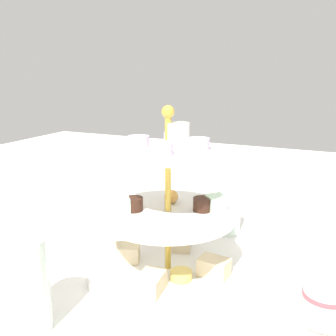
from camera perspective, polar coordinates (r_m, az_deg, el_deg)
ground_plane at (r=0.68m, az=0.00°, el=-15.36°), size 2.40×2.40×0.00m
tiered_serving_stand at (r=0.64m, az=0.05°, el=-8.51°), size 0.27×0.27×0.28m
water_glass_tall_right at (r=0.55m, az=-20.80°, el=-16.02°), size 0.07×0.07×0.13m
water_glass_short_left at (r=0.69m, az=20.55°, el=-12.21°), size 0.06×0.06×0.07m
teacup_with_saucer at (r=0.59m, az=22.10°, el=-18.87°), size 0.09×0.09×0.05m
butter_knife_left at (r=0.88m, az=-14.16°, el=-8.51°), size 0.10×0.16×0.00m
water_glass_mid_back at (r=0.83m, az=8.64°, el=-6.39°), size 0.06×0.06×0.09m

